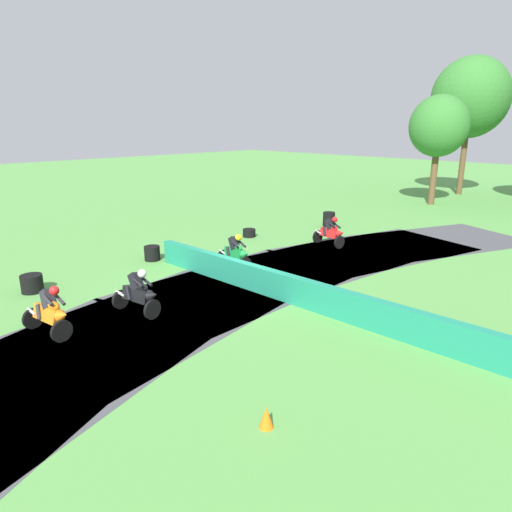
{
  "coord_description": "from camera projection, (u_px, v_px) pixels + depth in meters",
  "views": [
    {
      "loc": [
        11.3,
        -10.53,
        5.53
      ],
      "look_at": [
        0.0,
        0.85,
        0.9
      ],
      "focal_mm": 32.44,
      "sensor_mm": 36.0,
      "label": 1
    }
  ],
  "objects": [
    {
      "name": "tree_far_left",
      "position": [
        439.0,
        127.0,
        31.13
      ],
      "size": [
        3.91,
        3.91,
        7.38
      ],
      "color": "brown",
      "rests_on": "ground"
    },
    {
      "name": "motorcycle_chase_green",
      "position": [
        236.0,
        252.0,
        18.09
      ],
      "size": [
        1.7,
        0.8,
        1.42
      ],
      "color": "black",
      "rests_on": "ground"
    },
    {
      "name": "tire_stack_far",
      "position": [
        32.0,
        283.0,
        15.63
      ],
      "size": [
        0.72,
        0.72,
        0.6
      ],
      "color": "black",
      "rests_on": "ground"
    },
    {
      "name": "tire_stack_mid_b",
      "position": [
        152.0,
        253.0,
        19.26
      ],
      "size": [
        0.65,
        0.65,
        0.6
      ],
      "color": "black",
      "rests_on": "ground"
    },
    {
      "name": "motorcycle_lead_red",
      "position": [
        331.0,
        232.0,
        21.47
      ],
      "size": [
        1.71,
        0.92,
        1.43
      ],
      "color": "black",
      "rests_on": "ground"
    },
    {
      "name": "motorcycle_fourth_orange",
      "position": [
        50.0,
        312.0,
        12.41
      ],
      "size": [
        1.67,
        0.95,
        1.43
      ],
      "color": "black",
      "rests_on": "ground"
    },
    {
      "name": "track_asphalt",
      "position": [
        261.0,
        292.0,
        15.66
      ],
      "size": [
        9.45,
        31.97,
        0.01
      ],
      "color": "#47474C",
      "rests_on": "ground"
    },
    {
      "name": "motorcycle_trailing_black",
      "position": [
        139.0,
        293.0,
        13.77
      ],
      "size": [
        1.67,
        0.95,
        1.43
      ],
      "color": "black",
      "rests_on": "ground"
    },
    {
      "name": "traffic_cone",
      "position": [
        266.0,
        417.0,
        8.66
      ],
      "size": [
        0.28,
        0.28,
        0.44
      ],
      "primitive_type": "cone",
      "color": "orange",
      "rests_on": "ground"
    },
    {
      "name": "tree_mid_rise",
      "position": [
        470.0,
        98.0,
        35.18
      ],
      "size": [
        5.76,
        5.76,
        10.4
      ],
      "color": "brown",
      "rests_on": "ground"
    },
    {
      "name": "ground_plane",
      "position": [
        239.0,
        285.0,
        16.36
      ],
      "size": [
        120.0,
        120.0,
        0.0
      ],
      "primitive_type": "plane",
      "color": "#569947"
    },
    {
      "name": "tire_stack_mid_a",
      "position": [
        249.0,
        233.0,
        23.24
      ],
      "size": [
        0.64,
        0.64,
        0.4
      ],
      "color": "black",
      "rests_on": "ground"
    },
    {
      "name": "safety_barrier",
      "position": [
        379.0,
        316.0,
        12.63
      ],
      "size": [
        19.34,
        0.73,
        0.9
      ],
      "primitive_type": "cube",
      "rotation": [
        0.0,
        0.0,
        -1.55
      ],
      "color": "#1E8466",
      "rests_on": "ground"
    },
    {
      "name": "tire_stack_near",
      "position": [
        329.0,
        219.0,
        25.52
      ],
      "size": [
        0.66,
        0.66,
        0.8
      ],
      "color": "black",
      "rests_on": "ground"
    }
  ]
}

